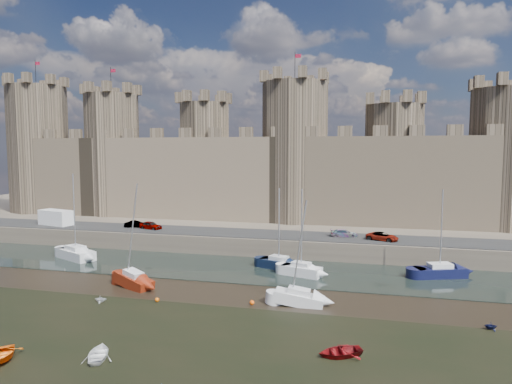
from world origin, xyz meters
TOP-DOWN VIEW (x-y plane):
  - ground at (0.00, 0.00)m, footprint 160.00×160.00m
  - water_channel at (0.00, 24.00)m, footprint 160.00×12.00m
  - quay at (0.00, 60.00)m, footprint 160.00×60.00m
  - road at (0.00, 34.00)m, footprint 160.00×7.00m
  - castle at (-0.64, 48.00)m, footprint 108.50×11.00m
  - car_0 at (-17.42, 33.74)m, footprint 3.90×2.44m
  - car_1 at (-20.30, 34.51)m, footprint 3.51×1.97m
  - car_2 at (11.08, 34.62)m, footprint 3.82×1.98m
  - car_3 at (16.12, 33.13)m, footprint 4.52×3.19m
  - van at (-33.62, 33.50)m, footprint 5.98×3.52m
  - sailboat_0 at (-23.12, 23.56)m, footprint 6.44×4.65m
  - sailboat_1 at (3.84, 25.17)m, footprint 5.24×3.40m
  - sailboat_2 at (6.92, 22.72)m, footprint 4.94×3.03m
  - sailboat_3 at (22.25, 25.94)m, footprint 6.09×4.01m
  - sailboat_4 at (-9.67, 14.39)m, footprint 5.05×3.63m
  - sailboat_5 at (8.09, 13.06)m, footprint 4.64×1.89m
  - dinghy_0 at (-10.08, -3.09)m, footprint 3.75×4.08m
  - dinghy_2 at (-3.83, -1.11)m, footprint 2.93×3.38m
  - dinghy_3 at (-10.36, 9.33)m, footprint 1.30×1.16m
  - dinghy_4 at (12.45, 3.16)m, footprint 3.80×3.36m
  - dinghy_7 at (23.99, 10.92)m, footprint 1.45×1.37m
  - buoy_1 at (-5.16, 10.64)m, footprint 0.43×0.43m
  - buoy_3 at (3.82, 12.00)m, footprint 0.43×0.43m

SIDE VIEW (x-z plane):
  - ground at x=0.00m, z-range 0.00..0.00m
  - water_channel at x=0.00m, z-range 0.00..0.08m
  - buoy_1 at x=-5.16m, z-range 0.00..0.43m
  - buoy_3 at x=3.82m, z-range 0.00..0.43m
  - dinghy_2 at x=-3.83m, z-range 0.00..0.59m
  - dinghy_7 at x=23.99m, z-range 0.00..0.61m
  - dinghy_3 at x=-10.36m, z-range 0.00..0.62m
  - dinghy_4 at x=12.45m, z-range 0.00..0.65m
  - dinghy_0 at x=-10.08m, z-range 0.00..0.69m
  - sailboat_5 at x=8.09m, z-range -4.24..5.68m
  - sailboat_3 at x=22.25m, z-range -4.20..5.75m
  - sailboat_1 at x=3.84m, z-range -4.11..5.67m
  - sailboat_4 at x=-9.67m, z-range -4.71..6.30m
  - sailboat_2 at x=6.92m, z-range -4.19..5.79m
  - sailboat_0 at x=-23.12m, z-range -4.77..6.48m
  - quay at x=0.00m, z-range 0.00..2.50m
  - road at x=0.00m, z-range 2.50..2.60m
  - car_2 at x=11.08m, z-range 2.50..3.56m
  - car_1 at x=-20.30m, z-range 2.50..3.60m
  - car_3 at x=16.12m, z-range 2.50..3.65m
  - car_0 at x=-17.42m, z-range 2.50..3.74m
  - van at x=-33.62m, z-range 2.50..4.95m
  - castle at x=-0.64m, z-range -2.83..26.17m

